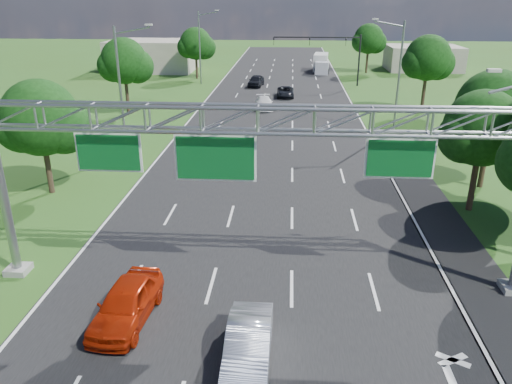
# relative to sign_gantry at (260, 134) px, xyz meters

# --- Properties ---
(ground) EXTENTS (220.00, 220.00, 0.00)m
(ground) POSITION_rel_sign_gantry_xyz_m (-0.33, 18.00, -6.89)
(ground) COLOR #2E5118
(ground) RESTS_ON ground
(road) EXTENTS (18.00, 180.00, 0.02)m
(road) POSITION_rel_sign_gantry_xyz_m (-0.33, 18.00, -6.89)
(road) COLOR black
(road) RESTS_ON ground
(road_flare) EXTENTS (3.00, 30.00, 0.02)m
(road_flare) POSITION_rel_sign_gantry_xyz_m (9.87, 2.00, -6.89)
(road_flare) COLOR black
(road_flare) RESTS_ON ground
(sign_gantry) EXTENTS (23.50, 1.00, 9.56)m
(sign_gantry) POSITION_rel_sign_gantry_xyz_m (0.00, 0.00, 0.00)
(sign_gantry) COLOR gray
(sign_gantry) RESTS_ON ground
(traffic_signal) EXTENTS (12.21, 0.24, 7.00)m
(traffic_signal) POSITION_rel_sign_gantry_xyz_m (7.15, 53.00, -1.72)
(traffic_signal) COLOR black
(traffic_signal) RESTS_ON ground
(streetlight_l_near) EXTENTS (2.97, 0.22, 10.16)m
(streetlight_l_near) POSITION_rel_sign_gantry_xyz_m (-11.63, 18.00, -1.31)
(streetlight_l_near) COLOR gray
(streetlight_l_near) RESTS_ON ground
(streetlight_l_far) EXTENTS (2.97, 0.22, 10.16)m
(streetlight_l_far) POSITION_rel_sign_gantry_xyz_m (-11.63, 53.00, -1.31)
(streetlight_l_far) COLOR gray
(streetlight_l_far) RESTS_ON ground
(streetlight_r_mid) EXTENTS (2.97, 0.22, 10.16)m
(streetlight_r_mid) POSITION_rel_sign_gantry_xyz_m (10.97, 28.00, -1.31)
(streetlight_r_mid) COLOR gray
(streetlight_r_mid) RESTS_ON ground
(tree_verge_la) EXTENTS (5.76, 4.80, 7.40)m
(tree_verge_la) POSITION_rel_sign_gantry_xyz_m (-14.25, 10.04, -2.13)
(tree_verge_la) COLOR #2D2116
(tree_verge_la) RESTS_ON ground
(tree_verge_lb) EXTENTS (5.76, 4.80, 8.06)m
(tree_verge_lb) POSITION_rel_sign_gantry_xyz_m (-16.25, 33.04, -1.48)
(tree_verge_lb) COLOR #2D2116
(tree_verge_lb) RESTS_ON ground
(tree_verge_lc) EXTENTS (5.76, 4.80, 7.62)m
(tree_verge_lc) POSITION_rel_sign_gantry_xyz_m (-13.25, 58.04, -1.92)
(tree_verge_lc) COLOR #2D2116
(tree_verge_lc) RESTS_ON ground
(tree_verge_rd) EXTENTS (5.76, 4.80, 8.28)m
(tree_verge_rd) POSITION_rel_sign_gantry_xyz_m (15.75, 36.04, -1.26)
(tree_verge_rd) COLOR #2D2116
(tree_verge_rd) RESTS_ON ground
(tree_verge_re) EXTENTS (5.76, 4.80, 7.84)m
(tree_verge_re) POSITION_rel_sign_gantry_xyz_m (13.75, 66.04, -1.70)
(tree_verge_re) COLOR #2D2116
(tree_verge_re) RESTS_ON ground
(building_left) EXTENTS (14.00, 10.00, 5.00)m
(building_left) POSITION_rel_sign_gantry_xyz_m (-22.33, 66.00, -4.39)
(building_left) COLOR gray
(building_left) RESTS_ON ground
(building_right) EXTENTS (12.00, 9.00, 4.00)m
(building_right) POSITION_rel_sign_gantry_xyz_m (23.67, 70.00, -4.89)
(building_right) COLOR gray
(building_right) RESTS_ON ground
(red_coupe) EXTENTS (2.22, 4.80, 1.59)m
(red_coupe) POSITION_rel_sign_gantry_xyz_m (-5.06, -3.27, -6.10)
(red_coupe) COLOR #B62408
(red_coupe) RESTS_ON ground
(silver_sedan) EXTENTS (1.58, 4.45, 1.46)m
(silver_sedan) POSITION_rel_sign_gantry_xyz_m (-0.05, -5.36, -6.16)
(silver_sedan) COLOR silver
(silver_sedan) RESTS_ON ground
(car_queue_a) EXTENTS (2.39, 4.77, 1.33)m
(car_queue_a) POSITION_rel_sign_gantry_xyz_m (-1.76, 36.65, -6.23)
(car_queue_a) COLOR white
(car_queue_a) RESTS_ON ground
(car_queue_b) EXTENTS (2.18, 4.58, 1.26)m
(car_queue_b) POSITION_rel_sign_gantry_xyz_m (0.55, 43.95, -6.26)
(car_queue_b) COLOR black
(car_queue_b) RESTS_ON ground
(car_queue_c) EXTENTS (2.38, 4.75, 1.55)m
(car_queue_c) POSITION_rel_sign_gantry_xyz_m (-3.71, 51.52, -6.12)
(car_queue_c) COLOR black
(car_queue_c) RESTS_ON ground
(box_truck) EXTENTS (2.76, 7.78, 2.87)m
(box_truck) POSITION_rel_sign_gantry_xyz_m (6.16, 66.53, -5.51)
(box_truck) COLOR silver
(box_truck) RESTS_ON ground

